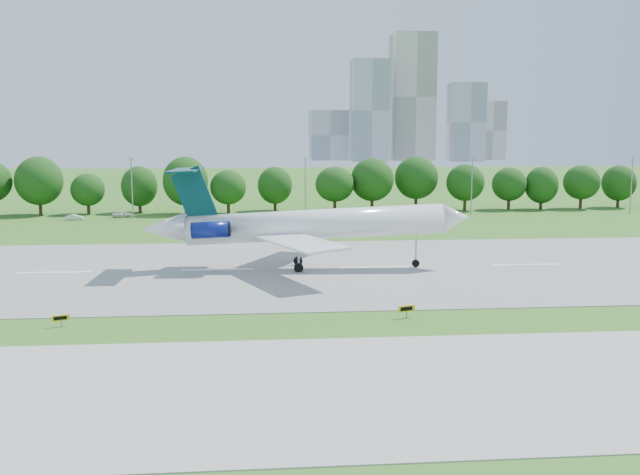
{
  "coord_description": "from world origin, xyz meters",
  "views": [
    {
      "loc": [
        5.17,
        -63.98,
        17.07
      ],
      "look_at": [
        12.39,
        18.0,
        5.05
      ],
      "focal_mm": 40.0,
      "sensor_mm": 36.0,
      "label": 1
    }
  ],
  "objects_px": {
    "airliner": "(299,224)",
    "service_vehicle_a": "(74,217)",
    "taxi_sign_left": "(61,318)",
    "service_vehicle_b": "(122,214)"
  },
  "relations": [
    {
      "from": "airliner",
      "to": "service_vehicle_a",
      "type": "bearing_deg",
      "value": 129.03
    },
    {
      "from": "taxi_sign_left",
      "to": "service_vehicle_b",
      "type": "bearing_deg",
      "value": 77.93
    },
    {
      "from": "service_vehicle_b",
      "to": "taxi_sign_left",
      "type": "bearing_deg",
      "value": 173.99
    },
    {
      "from": "service_vehicle_a",
      "to": "service_vehicle_b",
      "type": "relative_size",
      "value": 0.85
    },
    {
      "from": "airliner",
      "to": "service_vehicle_b",
      "type": "relative_size",
      "value": 10.29
    },
    {
      "from": "airliner",
      "to": "service_vehicle_b",
      "type": "height_order",
      "value": "airliner"
    },
    {
      "from": "airliner",
      "to": "service_vehicle_a",
      "type": "xyz_separation_m",
      "value": [
        -41.69,
        55.9,
        -5.23
      ]
    },
    {
      "from": "taxi_sign_left",
      "to": "service_vehicle_a",
      "type": "xyz_separation_m",
      "value": [
        -18.91,
        81.44,
        -0.23
      ]
    },
    {
      "from": "airliner",
      "to": "service_vehicle_a",
      "type": "height_order",
      "value": "airliner"
    },
    {
      "from": "taxi_sign_left",
      "to": "service_vehicle_a",
      "type": "distance_m",
      "value": 83.6
    }
  ]
}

